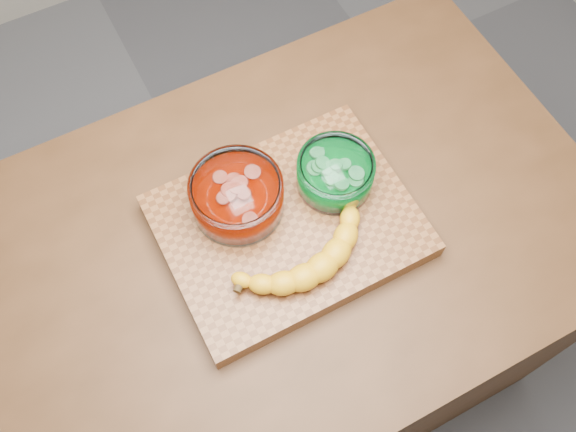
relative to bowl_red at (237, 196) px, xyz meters
name	(u,v)px	position (x,y,z in m)	size (l,w,h in m)	color
ground	(288,355)	(0.07, -0.07, -0.98)	(3.50, 3.50, 0.00)	#5A5B5F
counter	(288,308)	(0.07, -0.07, -0.53)	(1.20, 0.80, 0.90)	#472A15
cutting_board	(288,226)	(0.07, -0.07, -0.06)	(0.45, 0.35, 0.04)	brown
bowl_red	(237,196)	(0.00, 0.00, 0.00)	(0.17, 0.17, 0.08)	white
bowl_green	(335,173)	(0.18, -0.04, 0.00)	(0.14, 0.14, 0.07)	white
banana	(303,250)	(0.06, -0.14, -0.02)	(0.31, 0.16, 0.04)	gold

